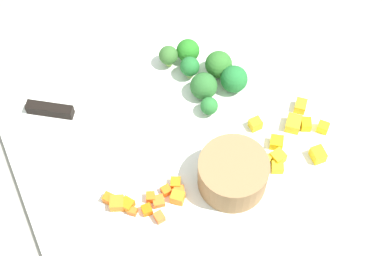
{
  "coord_description": "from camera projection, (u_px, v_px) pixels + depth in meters",
  "views": [
    {
      "loc": [
        0.18,
        0.37,
        0.71
      ],
      "look_at": [
        0.0,
        0.0,
        0.02
      ],
      "focal_mm": 54.11,
      "sensor_mm": 36.0,
      "label": 1
    }
  ],
  "objects": [
    {
      "name": "pepper_dice_3",
      "position": [
        278.0,
        157.0,
        0.78
      ],
      "size": [
        0.02,
        0.02,
        0.02
      ],
      "primitive_type": "cube",
      "rotation": [
        0.0,
        0.0,
        0.19
      ],
      "color": "yellow",
      "rests_on": "cutting_board"
    },
    {
      "name": "carrot_dice_7",
      "position": [
        176.0,
        183.0,
        0.76
      ],
      "size": [
        0.02,
        0.02,
        0.01
      ],
      "primitive_type": "cube",
      "rotation": [
        0.0,
        0.0,
        2.68
      ],
      "color": "orange",
      "rests_on": "cutting_board"
    },
    {
      "name": "broccoli_floret_5",
      "position": [
        234.0,
        79.0,
        0.83
      ],
      "size": [
        0.04,
        0.04,
        0.04
      ],
      "color": "#96B15C",
      "rests_on": "cutting_board"
    },
    {
      "name": "carrot_dice_5",
      "position": [
        127.0,
        204.0,
        0.75
      ],
      "size": [
        0.02,
        0.02,
        0.01
      ],
      "primitive_type": "cube",
      "rotation": [
        0.0,
        0.0,
        2.16
      ],
      "color": "orange",
      "rests_on": "cutting_board"
    },
    {
      "name": "pepper_dice_1",
      "position": [
        277.0,
        167.0,
        0.78
      ],
      "size": [
        0.02,
        0.02,
        0.01
      ],
      "primitive_type": "cube",
      "rotation": [
        0.0,
        0.0,
        1.13
      ],
      "color": "yellow",
      "rests_on": "cutting_board"
    },
    {
      "name": "broccoli_floret_6",
      "position": [
        168.0,
        56.0,
        0.85
      ],
      "size": [
        0.03,
        0.03,
        0.04
      ],
      "color": "#94C454",
      "rests_on": "cutting_board"
    },
    {
      "name": "broccoli_floret_4",
      "position": [
        190.0,
        67.0,
        0.84
      ],
      "size": [
        0.03,
        0.03,
        0.04
      ],
      "color": "#8EB35F",
      "rests_on": "cutting_board"
    },
    {
      "name": "carrot_dice_10",
      "position": [
        151.0,
        197.0,
        0.75
      ],
      "size": [
        0.01,
        0.02,
        0.01
      ],
      "primitive_type": "cube",
      "rotation": [
        0.0,
        0.0,
        1.17
      ],
      "color": "orange",
      "rests_on": "cutting_board"
    },
    {
      "name": "pepper_dice_9",
      "position": [
        293.0,
        124.0,
        0.81
      ],
      "size": [
        0.03,
        0.03,
        0.02
      ],
      "primitive_type": "cube",
      "rotation": [
        0.0,
        0.0,
        0.85
      ],
      "color": "yellow",
      "rests_on": "cutting_board"
    },
    {
      "name": "carrot_dice_9",
      "position": [
        117.0,
        203.0,
        0.75
      ],
      "size": [
        0.02,
        0.02,
        0.01
      ],
      "primitive_type": "cube",
      "rotation": [
        0.0,
        0.0,
        2.74
      ],
      "color": "orange",
      "rests_on": "cutting_board"
    },
    {
      "name": "carrot_dice_2",
      "position": [
        159.0,
        201.0,
        0.75
      ],
      "size": [
        0.02,
        0.02,
        0.01
      ],
      "primitive_type": "cube",
      "rotation": [
        0.0,
        0.0,
        1.38
      ],
      "color": "orange",
      "rests_on": "cutting_board"
    },
    {
      "name": "ground_plane",
      "position": [
        192.0,
        136.0,
        0.82
      ],
      "size": [
        4.0,
        4.0,
        0.0
      ],
      "primitive_type": "plane",
      "color": "gray"
    },
    {
      "name": "broccoli_floret_1",
      "position": [
        188.0,
        51.0,
        0.86
      ],
      "size": [
        0.03,
        0.03,
        0.04
      ],
      "color": "#89B558",
      "rests_on": "cutting_board"
    },
    {
      "name": "carrot_dice_3",
      "position": [
        159.0,
        217.0,
        0.74
      ],
      "size": [
        0.01,
        0.01,
        0.01
      ],
      "primitive_type": "cube",
      "rotation": [
        0.0,
        0.0,
        0.12
      ],
      "color": "orange",
      "rests_on": "cutting_board"
    },
    {
      "name": "pepper_dice_0",
      "position": [
        255.0,
        124.0,
        0.81
      ],
      "size": [
        0.02,
        0.02,
        0.02
      ],
      "primitive_type": "cube",
      "rotation": [
        0.0,
        0.0,
        1.59
      ],
      "color": "yellow",
      "rests_on": "cutting_board"
    },
    {
      "name": "broccoli_floret_3",
      "position": [
        204.0,
        86.0,
        0.83
      ],
      "size": [
        0.04,
        0.04,
        0.04
      ],
      "color": "#85C456",
      "rests_on": "cutting_board"
    },
    {
      "name": "broccoli_floret_0",
      "position": [
        219.0,
        64.0,
        0.85
      ],
      "size": [
        0.04,
        0.04,
        0.04
      ],
      "color": "#89C45D",
      "rests_on": "cutting_board"
    },
    {
      "name": "carrot_dice_0",
      "position": [
        147.0,
        210.0,
        0.75
      ],
      "size": [
        0.01,
        0.01,
        0.01
      ],
      "primitive_type": "cube",
      "rotation": [
        0.0,
        0.0,
        3.06
      ],
      "color": "orange",
      "rests_on": "cutting_board"
    },
    {
      "name": "cutting_board",
      "position": [
        192.0,
        134.0,
        0.82
      ],
      "size": [
        0.49,
        0.35,
        0.01
      ],
      "primitive_type": "cube",
      "color": "white",
      "rests_on": "ground_plane"
    },
    {
      "name": "carrot_dice_8",
      "position": [
        133.0,
        211.0,
        0.74
      ],
      "size": [
        0.01,
        0.01,
        0.01
      ],
      "primitive_type": "cube",
      "rotation": [
        0.0,
        0.0,
        0.8
      ],
      "color": "orange",
      "rests_on": "cutting_board"
    },
    {
      "name": "pepper_dice_6",
      "position": [
        318.0,
        155.0,
        0.78
      ],
      "size": [
        0.02,
        0.02,
        0.02
      ],
      "primitive_type": "cube",
      "rotation": [
        0.0,
        0.0,
        3.07
      ],
      "color": "yellow",
      "rests_on": "cutting_board"
    },
    {
      "name": "carrot_dice_4",
      "position": [
        109.0,
        199.0,
        0.75
      ],
      "size": [
        0.02,
        0.02,
        0.01
      ],
      "primitive_type": "cube",
      "rotation": [
        0.0,
        0.0,
        2.24
      ],
      "color": "orange",
      "rests_on": "cutting_board"
    },
    {
      "name": "pepper_dice_2",
      "position": [
        266.0,
        160.0,
        0.78
      ],
      "size": [
        0.02,
        0.02,
        0.01
      ],
      "primitive_type": "cube",
      "rotation": [
        0.0,
        0.0,
        2.22
      ],
      "color": "yellow",
      "rests_on": "cutting_board"
    },
    {
      "name": "prep_bowl",
      "position": [
        233.0,
        174.0,
        0.75
      ],
      "size": [
        0.09,
        0.09,
        0.05
      ],
      "primitive_type": "cylinder",
      "color": "#946E45",
      "rests_on": "cutting_board"
    },
    {
      "name": "pepper_dice_5",
      "position": [
        306.0,
        124.0,
        0.81
      ],
      "size": [
        0.02,
        0.02,
        0.01
      ],
      "primitive_type": "cube",
      "rotation": [
        0.0,
        0.0,
        2.67
      ],
      "color": "yellow",
      "rests_on": "cutting_board"
    },
    {
      "name": "pepper_dice_8",
      "position": [
        323.0,
        127.0,
        0.81
      ],
      "size": [
        0.02,
        0.02,
        0.01
      ],
      "primitive_type": "cube",
      "rotation": [
        0.0,
        0.0,
        0.72
      ],
      "color": "yellow",
      "rests_on": "cutting_board"
    },
    {
      "name": "carrot_dice_11",
      "position": [
        179.0,
        191.0,
        0.76
      ],
      "size": [
        0.02,
        0.02,
        0.01
      ],
      "primitive_type": "cube",
      "rotation": [
        0.0,
        0.0,
        2.82
      ],
      "color": "orange",
      "rests_on": "cutting_board"
    },
    {
      "name": "pepper_dice_4",
      "position": [
        277.0,
        142.0,
        0.79
      ],
      "size": [
        0.02,
        0.02,
        0.01
      ],
      "primitive_type": "cube",
      "rotation": [
        0.0,
        0.0,
        2.53
      ],
      "color": "yellow",
      "rests_on": "cutting_board"
    },
    {
      "name": "carrot_dice_6",
      "position": [
        178.0,
        198.0,
        0.75
      ],
      "size": [
        0.02,
        0.02,
        0.02
      ],
      "primitive_type": "cube",
      "rotation": [
        0.0,
        0.0,
        2.41
      ],
      "color": "orange",
      "rests_on": "cutting_board"
    },
    {
      "name": "pepper_dice_7",
      "position": [
        301.0,
        106.0,
        0.83
      ],
      "size": [
        0.02,
        0.02,
        0.01
      ],
      "primitive_type": "cube",
      "rotation": [
        0.0,
        0.0,
        0.85
      ],
      "color": "yellow",
      "rests_on": "cutting_board"
    },
    {
      "name": "chef_knife",
      "position": [
        90.0,
        116.0,
        0.82
      ],
      "size": [
        0.24,
        0.17,
        0.02
      ],
      "rotation": [
        0.0,
        0.0,
        2.54
      ],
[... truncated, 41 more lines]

